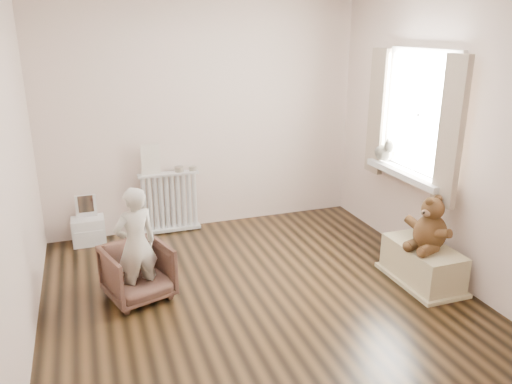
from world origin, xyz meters
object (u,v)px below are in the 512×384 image
object	(u,v)px
armchair	(138,272)
child	(136,245)
plush_cat	(384,152)
toy_vanity	(88,220)
teddy_bear	(432,216)
radiator	(170,200)
toy_bench	(423,262)

from	to	relation	value
armchair	child	bearing A→B (deg)	-107.48
plush_cat	armchair	bearing A→B (deg)	-167.01
armchair	plush_cat	bearing A→B (deg)	-8.93
toy_vanity	teddy_bear	world-z (taller)	teddy_bear
armchair	plush_cat	distance (m)	2.77
radiator	child	world-z (taller)	child
child	teddy_bear	xyz separation A→B (m)	(2.49, -0.57, 0.15)
radiator	toy_bench	world-z (taller)	radiator
child	toy_bench	distance (m)	2.57
toy_vanity	toy_bench	bearing A→B (deg)	-33.63
armchair	child	world-z (taller)	child
radiator	child	xyz separation A→B (m)	(-0.52, -1.43, 0.13)
toy_vanity	teddy_bear	bearing A→B (deg)	-34.49
radiator	plush_cat	distance (m)	2.41
teddy_bear	armchair	bearing A→B (deg)	149.23
radiator	toy_bench	size ratio (longest dim) A/B	0.93
plush_cat	teddy_bear	bearing A→B (deg)	-93.64
radiator	teddy_bear	world-z (taller)	teddy_bear
radiator	armchair	xyz separation A→B (m)	(-0.52, -1.38, -0.15)
teddy_bear	plush_cat	world-z (taller)	plush_cat
toy_vanity	child	xyz separation A→B (m)	(0.38, -1.40, 0.25)
toy_bench	teddy_bear	xyz separation A→B (m)	(-0.00, -0.06, 0.47)
teddy_bear	plush_cat	xyz separation A→B (m)	(0.14, 1.02, 0.33)
toy_vanity	armchair	xyz separation A→B (m)	(0.38, -1.35, -0.03)
radiator	toy_bench	distance (m)	2.78
child	teddy_bear	world-z (taller)	child
radiator	toy_bench	bearing A→B (deg)	-44.50
toy_vanity	plush_cat	bearing A→B (deg)	-17.50
radiator	toy_vanity	bearing A→B (deg)	-178.09
toy_bench	plush_cat	xyz separation A→B (m)	(0.14, 0.96, 0.80)
armchair	toy_bench	distance (m)	2.56
armchair	teddy_bear	xyz separation A→B (m)	(2.49, -0.62, 0.43)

